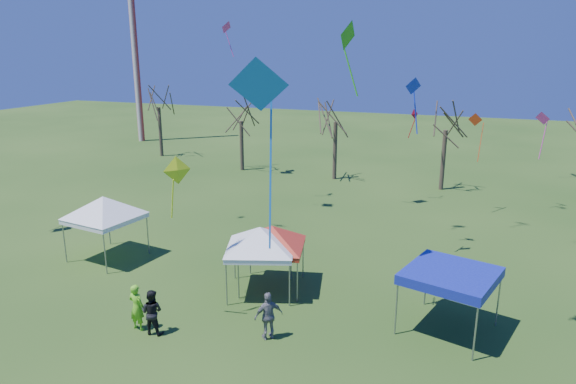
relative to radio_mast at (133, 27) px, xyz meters
name	(u,v)px	position (x,y,z in m)	size (l,w,h in m)	color
ground	(219,334)	(28.00, -34.00, -12.50)	(140.00, 140.00, 0.00)	#234516
radio_mast	(133,27)	(0.00, 0.00, 0.00)	(0.70, 0.70, 25.00)	silver
tree_0	(158,89)	(7.15, -6.62, -6.01)	(3.83, 3.83, 8.44)	#3D2D21
tree_1	(241,103)	(17.23, -9.35, -6.71)	(3.42, 3.42, 7.54)	#3D2D21
tree_2	(336,101)	(25.63, -9.62, -6.21)	(3.71, 3.71, 8.18)	#3D2D21
tree_3	(447,108)	(34.03, -9.96, -6.42)	(3.59, 3.59, 7.91)	#3D2D21
tent_white_west	(103,201)	(19.36, -29.50, -9.48)	(4.20, 4.20, 3.74)	gray
tent_white_mid	(260,231)	(28.05, -30.23, -9.73)	(3.69, 3.69, 3.44)	gray
tent_red	(272,230)	(28.36, -29.64, -9.82)	(3.66, 3.66, 3.32)	gray
tent_blue	(451,276)	(35.85, -30.70, -10.30)	(3.76, 3.76, 2.40)	gray
person_green	(137,307)	(24.97, -34.71, -11.59)	(0.66, 0.43, 1.82)	#6ED822
person_grey	(269,316)	(29.83, -33.58, -11.59)	(1.06, 0.44, 1.82)	slate
person_dark	(152,312)	(25.67, -34.76, -11.63)	(0.84, 0.66, 1.74)	black
kite_22	(476,121)	(36.07, -15.15, -6.61)	(0.96, 0.92, 2.98)	red
kite_5	(259,86)	(31.52, -37.97, -3.12)	(1.54, 1.05, 4.57)	blue
kite_13	(226,27)	(17.23, -11.61, -0.70)	(0.89, 1.19, 2.73)	#D830A7
kite_17	(413,87)	(33.27, -24.30, -4.02)	(0.86, 0.83, 2.64)	#142ED8
kite_12	(543,119)	(40.03, -12.87, -6.57)	(1.10, 1.00, 3.06)	#FC38B6
kite_19	(415,115)	(32.19, -13.74, -6.57)	(0.61, 0.74, 1.97)	red
kite_1	(177,171)	(26.31, -33.52, -6.53)	(0.82, 0.93, 2.35)	#E5FF1A
kite_27	(347,36)	(31.90, -31.51, -1.90)	(0.70, 1.07, 2.53)	#2CA018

